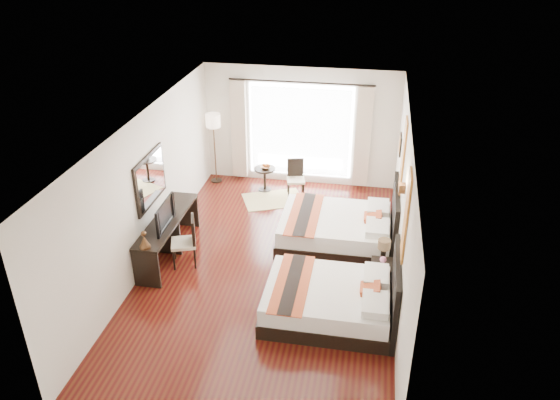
% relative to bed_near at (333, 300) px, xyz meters
% --- Properties ---
extents(floor, '(4.50, 7.50, 0.01)m').
position_rel_bed_near_xyz_m(floor, '(-1.26, 1.12, -0.31)').
color(floor, '#3D0B0B').
rests_on(floor, ground).
extents(ceiling, '(4.50, 7.50, 0.02)m').
position_rel_bed_near_xyz_m(ceiling, '(-1.26, 1.12, 2.48)').
color(ceiling, white).
rests_on(ceiling, wall_headboard).
extents(wall_headboard, '(0.01, 7.50, 2.80)m').
position_rel_bed_near_xyz_m(wall_headboard, '(0.99, 1.12, 1.09)').
color(wall_headboard, silver).
rests_on(wall_headboard, floor).
extents(wall_desk, '(0.01, 7.50, 2.80)m').
position_rel_bed_near_xyz_m(wall_desk, '(-3.50, 1.12, 1.09)').
color(wall_desk, silver).
rests_on(wall_desk, floor).
extents(wall_window, '(4.50, 0.01, 2.80)m').
position_rel_bed_near_xyz_m(wall_window, '(-1.26, 4.87, 1.09)').
color(wall_window, silver).
rests_on(wall_window, floor).
extents(wall_entry, '(4.50, 0.01, 2.80)m').
position_rel_bed_near_xyz_m(wall_entry, '(-1.26, -2.62, 1.09)').
color(wall_entry, silver).
rests_on(wall_entry, floor).
extents(window_glass, '(2.40, 0.02, 2.20)m').
position_rel_bed_near_xyz_m(window_glass, '(-1.26, 4.85, 0.99)').
color(window_glass, white).
rests_on(window_glass, wall_window).
extents(sheer_curtain, '(2.30, 0.02, 2.10)m').
position_rel_bed_near_xyz_m(sheer_curtain, '(-1.26, 4.79, 0.99)').
color(sheer_curtain, white).
rests_on(sheer_curtain, wall_window).
extents(drape_left, '(0.35, 0.14, 2.35)m').
position_rel_bed_near_xyz_m(drape_left, '(-2.71, 4.75, 0.97)').
color(drape_left, beige).
rests_on(drape_left, floor).
extents(drape_right, '(0.35, 0.14, 2.35)m').
position_rel_bed_near_xyz_m(drape_right, '(0.19, 4.75, 0.97)').
color(drape_right, beige).
rests_on(drape_right, floor).
extents(art_panel_near, '(0.03, 0.50, 1.35)m').
position_rel_bed_near_xyz_m(art_panel_near, '(0.97, 0.00, 1.64)').
color(art_panel_near, brown).
rests_on(art_panel_near, wall_headboard).
extents(art_panel_far, '(0.03, 0.50, 1.35)m').
position_rel_bed_near_xyz_m(art_panel_far, '(0.97, 2.23, 1.64)').
color(art_panel_far, brown).
rests_on(art_panel_far, wall_headboard).
extents(wall_sconce, '(0.10, 0.14, 0.14)m').
position_rel_bed_near_xyz_m(wall_sconce, '(0.93, 0.96, 1.61)').
color(wall_sconce, '#4A2F1A').
rests_on(wall_sconce, wall_headboard).
extents(mirror_frame, '(0.04, 1.25, 0.95)m').
position_rel_bed_near_xyz_m(mirror_frame, '(-3.48, 1.28, 1.24)').
color(mirror_frame, black).
rests_on(mirror_frame, wall_desk).
extents(mirror_glass, '(0.01, 1.12, 0.82)m').
position_rel_bed_near_xyz_m(mirror_glass, '(-3.45, 1.28, 1.24)').
color(mirror_glass, white).
rests_on(mirror_glass, mirror_frame).
extents(bed_near, '(2.09, 1.63, 1.18)m').
position_rel_bed_near_xyz_m(bed_near, '(0.00, 0.00, 0.00)').
color(bed_near, black).
rests_on(bed_near, floor).
extents(bed_far, '(2.23, 1.74, 1.26)m').
position_rel_bed_near_xyz_m(bed_far, '(-0.07, 2.23, 0.02)').
color(bed_far, black).
rests_on(bed_far, floor).
extents(nightstand, '(0.38, 0.47, 0.45)m').
position_rel_bed_near_xyz_m(nightstand, '(0.75, 0.96, -0.08)').
color(nightstand, black).
rests_on(nightstand, floor).
extents(table_lamp, '(0.22, 0.22, 0.35)m').
position_rel_bed_near_xyz_m(table_lamp, '(0.75, 1.09, 0.43)').
color(table_lamp, black).
rests_on(table_lamp, nightstand).
extents(vase, '(0.18, 0.18, 0.15)m').
position_rel_bed_near_xyz_m(vase, '(0.75, 0.78, 0.27)').
color(vase, black).
rests_on(vase, nightstand).
extents(console_desk, '(0.50, 2.20, 0.76)m').
position_rel_bed_near_xyz_m(console_desk, '(-3.25, 1.28, 0.07)').
color(console_desk, black).
rests_on(console_desk, floor).
extents(television, '(0.13, 0.87, 0.50)m').
position_rel_bed_near_xyz_m(television, '(-3.23, 1.01, 0.70)').
color(television, black).
rests_on(television, console_desk).
extents(bronze_figurine, '(0.24, 0.24, 0.28)m').
position_rel_bed_near_xyz_m(bronze_figurine, '(-3.25, 0.28, 0.59)').
color(bronze_figurine, '#4A2F1A').
rests_on(bronze_figurine, console_desk).
extents(desk_chair, '(0.57, 0.57, 0.96)m').
position_rel_bed_near_xyz_m(desk_chair, '(-2.83, 1.00, -0.01)').
color(desk_chair, beige).
rests_on(desk_chair, floor).
extents(floor_lamp, '(0.34, 0.34, 1.71)m').
position_rel_bed_near_xyz_m(floor_lamp, '(-3.26, 4.51, 1.14)').
color(floor_lamp, black).
rests_on(floor_lamp, floor).
extents(side_table, '(0.49, 0.49, 0.57)m').
position_rel_bed_near_xyz_m(side_table, '(-2.00, 4.25, -0.02)').
color(side_table, black).
rests_on(side_table, floor).
extents(fruit_bowl, '(0.26, 0.26, 0.06)m').
position_rel_bed_near_xyz_m(fruit_bowl, '(-1.97, 4.22, 0.29)').
color(fruit_bowl, '#4D2C1B').
rests_on(fruit_bowl, side_table).
extents(window_chair, '(0.47, 0.47, 0.86)m').
position_rel_bed_near_xyz_m(window_chair, '(-1.25, 4.12, -0.04)').
color(window_chair, beige).
rests_on(window_chair, floor).
extents(jute_rug, '(1.57, 1.35, 0.01)m').
position_rel_bed_near_xyz_m(jute_rug, '(-1.71, 3.79, -0.30)').
color(jute_rug, tan).
rests_on(jute_rug, floor).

